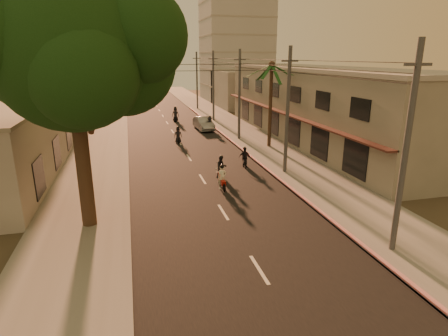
{
  "coord_description": "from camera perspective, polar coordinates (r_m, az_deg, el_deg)",
  "views": [
    {
      "loc": [
        -4.65,
        -16.57,
        8.29
      ],
      "look_at": [
        1.05,
        5.99,
        1.34
      ],
      "focal_mm": 30.0,
      "sensor_mm": 36.0,
      "label": 1
    }
  ],
  "objects": [
    {
      "name": "filler_right",
      "position": [
        64.55,
        2.71,
        11.93
      ],
      "size": [
        8.0,
        14.0,
        6.0
      ],
      "primitive_type": "cube",
      "color": "#A9A298",
      "rests_on": "ground"
    },
    {
      "name": "utility_poles",
      "position": [
        38.18,
        2.4,
        14.0
      ],
      "size": [
        1.2,
        48.26,
        9.0
      ],
      "color": "#38383A",
      "rests_on": "ground"
    },
    {
      "name": "sidewalk_left",
      "position": [
        37.59,
        -18.21,
        3.15
      ],
      "size": [
        5.0,
        140.0,
        0.12
      ],
      "primitive_type": "cube",
      "color": "slate",
      "rests_on": "ground"
    },
    {
      "name": "distant_tower",
      "position": [
        75.66,
        1.8,
        20.97
      ],
      "size": [
        12.1,
        12.1,
        28.0
      ],
      "color": "#B7B5B2",
      "rests_on": "ground"
    },
    {
      "name": "scooter_red",
      "position": [
        24.2,
        -0.3,
        -1.57
      ],
      "size": [
        0.64,
        1.71,
        1.67
      ],
      "rotation": [
        0.0,
        0.0,
        -0.0
      ],
      "color": "black",
      "rests_on": "ground"
    },
    {
      "name": "sidewalk_right",
      "position": [
        39.4,
        4.11,
        4.55
      ],
      "size": [
        5.0,
        140.0,
        0.12
      ],
      "primitive_type": "cube",
      "color": "slate",
      "rests_on": "ground"
    },
    {
      "name": "scooter_mid_b",
      "position": [
        29.15,
        3.16,
        1.58
      ],
      "size": [
        1.02,
        1.63,
        1.61
      ],
      "rotation": [
        0.0,
        0.0,
        -0.17
      ],
      "color": "black",
      "rests_on": "ground"
    },
    {
      "name": "parked_car",
      "position": [
        44.16,
        -3.14,
        6.8
      ],
      "size": [
        2.25,
        4.83,
        1.52
      ],
      "primitive_type": "imported",
      "rotation": [
        0.0,
        0.0,
        0.07
      ],
      "color": "gray",
      "rests_on": "ground"
    },
    {
      "name": "curb_stripe",
      "position": [
        34.04,
        2.89,
        2.7
      ],
      "size": [
        0.2,
        60.0,
        0.2
      ],
      "primitive_type": "cube",
      "color": "red",
      "rests_on": "ground"
    },
    {
      "name": "scooter_far_c",
      "position": [
        50.26,
        -7.41,
        8.05
      ],
      "size": [
        1.09,
        2.01,
        1.99
      ],
      "rotation": [
        0.0,
        0.0,
        -0.15
      ],
      "color": "black",
      "rests_on": "ground"
    },
    {
      "name": "filler_left_near",
      "position": [
        51.78,
        -24.77,
        8.38
      ],
      "size": [
        8.0,
        14.0,
        4.4
      ],
      "primitive_type": "cube",
      "color": "#A9A298",
      "rests_on": "ground"
    },
    {
      "name": "palm_tree",
      "position": [
        34.96,
        7.27,
        14.65
      ],
      "size": [
        5.0,
        5.0,
        8.2
      ],
      "color": "black",
      "rests_on": "ground"
    },
    {
      "name": "road",
      "position": [
        37.78,
        -6.79,
        3.87
      ],
      "size": [
        10.0,
        140.0,
        0.02
      ],
      "primitive_type": "cube",
      "color": "black",
      "rests_on": "ground"
    },
    {
      "name": "left_building",
      "position": [
        32.46,
        -30.73,
        4.2
      ],
      "size": [
        8.2,
        24.2,
        5.2
      ],
      "color": "#A9A298",
      "rests_on": "ground"
    },
    {
      "name": "filler_left_far",
      "position": [
        69.37,
        -22.38,
        11.47
      ],
      "size": [
        8.0,
        14.0,
        7.0
      ],
      "primitive_type": "cube",
      "color": "#A9A298",
      "rests_on": "ground"
    },
    {
      "name": "scooter_far_a",
      "position": [
        37.53,
        -7.01,
        4.93
      ],
      "size": [
        0.82,
        1.71,
        1.68
      ],
      "rotation": [
        0.0,
        0.0,
        -0.04
      ],
      "color": "black",
      "rests_on": "ground"
    },
    {
      "name": "broadleaf_tree",
      "position": [
        18.81,
        -21.04,
        16.15
      ],
      "size": [
        9.6,
        8.7,
        12.1
      ],
      "color": "black",
      "rests_on": "ground"
    },
    {
      "name": "shophouse_row",
      "position": [
        39.53,
        14.19,
        9.4
      ],
      "size": [
        8.8,
        34.2,
        7.3
      ],
      "color": "gray",
      "rests_on": "ground"
    },
    {
      "name": "scooter_far_b",
      "position": [
        43.23,
        -2.18,
        6.7
      ],
      "size": [
        1.37,
        1.82,
        1.81
      ],
      "rotation": [
        0.0,
        0.0,
        0.22
      ],
      "color": "black",
      "rests_on": "ground"
    },
    {
      "name": "ground",
      "position": [
        19.1,
        1.35,
        -9.09
      ],
      "size": [
        160.0,
        160.0,
        0.0
      ],
      "primitive_type": "plane",
      "color": "#383023",
      "rests_on": "ground"
    },
    {
      "name": "scooter_mid_a",
      "position": [
        26.49,
        -0.41,
        0.08
      ],
      "size": [
        0.8,
        1.67,
        1.63
      ],
      "rotation": [
        0.0,
        0.0,
        -0.04
      ],
      "color": "black",
      "rests_on": "ground"
    }
  ]
}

